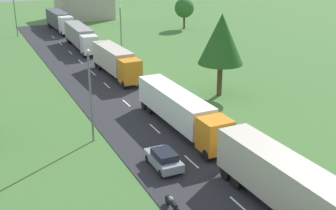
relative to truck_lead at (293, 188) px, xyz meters
name	(u,v)px	position (x,y,z in m)	size (l,w,h in m)	color
road	(192,163)	(-2.17, 9.31, -2.19)	(10.00, 140.00, 0.06)	#2B2B30
lane_marking_centre	(210,178)	(-2.17, 6.44, -2.15)	(0.16, 120.92, 0.01)	white
truck_lead	(293,188)	(0.00, 0.00, 0.00)	(2.72, 14.37, 3.80)	blue
truck_second	(180,109)	(0.03, 15.87, -0.15)	(2.60, 14.71, 3.43)	orange
truck_third	(116,61)	(0.25, 35.28, -0.03)	(2.79, 12.20, 3.72)	orange
truck_fourth	(80,36)	(0.21, 53.32, -0.05)	(2.83, 14.14, 3.68)	white
truck_fifth	(59,20)	(0.44, 70.91, 0.00)	(2.86, 13.26, 3.76)	white
car_third	(164,159)	(-4.63, 9.48, -1.38)	(1.85, 3.93, 1.49)	#8C939E
motorcycle_courier	(172,203)	(-6.56, 4.02, -1.68)	(0.28, 1.94, 0.91)	black
lamppost_second	(90,92)	(-8.22, 16.88, 2.48)	(0.36, 0.36, 8.44)	slate
lamppost_third	(121,31)	(3.78, 42.85, 2.37)	(0.36, 0.36, 8.22)	slate
lamppost_fourth	(15,11)	(-8.17, 68.60, 2.69)	(0.36, 0.36, 8.85)	slate
tree_maple	(184,8)	(24.55, 62.44, 2.01)	(4.01, 4.01, 6.26)	#513823
tree_pine	(221,39)	(8.70, 22.80, 4.43)	(5.19, 5.19, 9.55)	#513823
distant_building	(84,3)	(9.20, 84.20, 1.40)	(12.08, 9.99, 7.23)	#B2A899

